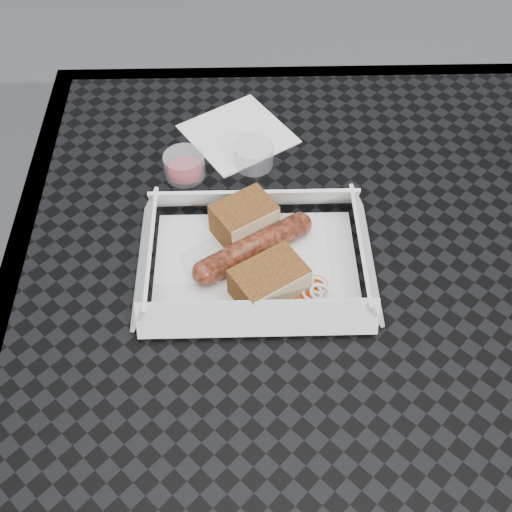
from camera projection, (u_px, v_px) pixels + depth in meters
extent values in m
plane|color=#4C4C4E|center=(317.00, 510.00, 1.26)|extent=(60.00, 60.00, 0.00)
cube|color=black|center=(367.00, 289.00, 0.69)|extent=(0.80, 0.80, 0.01)
cube|color=black|center=(331.00, 80.00, 0.94)|extent=(0.80, 0.03, 0.03)
cube|color=black|center=(9.00, 299.00, 0.69)|extent=(0.03, 0.80, 0.03)
cylinder|color=black|center=(129.00, 259.00, 1.20)|extent=(0.03, 0.03, 0.73)
cylinder|color=black|center=(501.00, 253.00, 1.21)|extent=(0.03, 0.03, 0.73)
cube|color=white|center=(256.00, 265.00, 0.70)|extent=(0.22, 0.15, 0.00)
cylinder|color=maroon|center=(254.00, 248.00, 0.70)|extent=(0.12, 0.09, 0.03)
sphere|color=maroon|center=(299.00, 225.00, 0.72)|extent=(0.03, 0.03, 0.03)
sphere|color=maroon|center=(205.00, 273.00, 0.67)|extent=(0.03, 0.03, 0.03)
cube|color=brown|center=(244.00, 219.00, 0.71)|extent=(0.08, 0.07, 0.04)
cube|color=brown|center=(269.00, 281.00, 0.66)|extent=(0.09, 0.08, 0.04)
cylinder|color=red|center=(307.00, 289.00, 0.68)|extent=(0.02, 0.02, 0.00)
torus|color=white|center=(315.00, 293.00, 0.67)|extent=(0.02, 0.02, 0.00)
cube|color=#B2D17F|center=(317.00, 287.00, 0.68)|extent=(0.02, 0.02, 0.00)
cube|color=white|center=(238.00, 134.00, 0.84)|extent=(0.17, 0.17, 0.00)
cylinder|color=#970A0E|center=(184.00, 166.00, 0.78)|extent=(0.05, 0.05, 0.03)
cylinder|color=silver|center=(253.00, 155.00, 0.80)|extent=(0.05, 0.05, 0.03)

